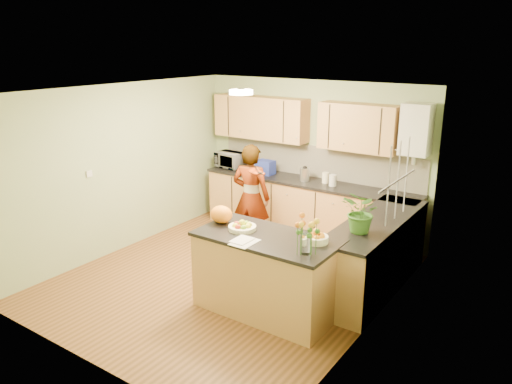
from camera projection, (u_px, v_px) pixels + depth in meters
The scene contains 28 objects.
floor at pixel (230, 278), 6.74m from camera, with size 4.50×4.50×0.00m, color brown.
ceiling at pixel (226, 91), 6.01m from camera, with size 4.00×4.50×0.02m, color white.
wall_back at pixel (312, 158), 8.15m from camera, with size 4.00×0.02×2.50m, color #8CA576.
wall_front at pixel (79, 247), 4.60m from camera, with size 4.00×0.02×2.50m, color #8CA576.
wall_left at pixel (122, 168), 7.46m from camera, with size 0.02×4.50×2.50m, color #8CA576.
wall_right at pixel (377, 220), 5.29m from camera, with size 0.02×4.50×2.50m, color #8CA576.
back_counter at pixel (307, 209), 8.08m from camera, with size 3.64×0.62×0.94m.
right_counter at pixel (376, 254), 6.35m from camera, with size 0.62×2.24×0.94m.
splashback at pixel (317, 162), 8.10m from camera, with size 3.60×0.02×0.52m, color silver.
upper_cabinets at pixel (298, 121), 7.94m from camera, with size 3.20×0.34×0.70m.
boiler at pixel (416, 130), 6.92m from camera, with size 0.40×0.30×0.86m.
window_right at pixel (398, 181), 5.68m from camera, with size 0.01×1.30×1.05m.
light_switch at pixel (89, 174), 6.96m from camera, with size 0.02×0.09×0.09m, color silver.
ceiling_lamp at pixel (241, 92), 6.26m from camera, with size 0.30×0.30×0.07m.
peninsula_island at pixel (267, 274), 5.81m from camera, with size 1.65×0.85×0.95m.
fruit_dish at pixel (242, 226), 5.85m from camera, with size 0.33×0.33×0.12m.
orange_bowl at pixel (316, 237), 5.48m from camera, with size 0.26×0.26×0.15m.
flower_vase at pixel (307, 225), 5.12m from camera, with size 0.26×0.26×0.47m.
orange_bag at pixel (221, 214), 6.06m from camera, with size 0.28×0.24×0.21m, color orange.
papers at pixel (245, 242), 5.49m from camera, with size 0.23×0.32×0.01m, color white.
violinist at pixel (251, 197), 7.52m from camera, with size 0.60×0.39×1.63m, color #EAAB8F.
violin at pixel (254, 171), 7.10m from camera, with size 0.55×0.22×0.11m, color #531605, non-canonical shape.
microwave at pixel (230, 160), 8.76m from camera, with size 0.49×0.33×0.27m, color silver.
blue_box at pixel (265, 167), 8.33m from camera, with size 0.29×0.21×0.23m, color navy.
kettle at pixel (305, 174), 7.92m from camera, with size 0.15×0.15×0.28m.
jar_cream at pixel (326, 178), 7.81m from camera, with size 0.11×0.11×0.17m, color #FCF2C9.
jar_white at pixel (333, 180), 7.64m from camera, with size 0.11×0.11×0.18m, color silver.
potted_plant at pixel (362, 212), 5.72m from camera, with size 0.45×0.39×0.50m, color #366923.
Camera 1 is at (3.75, -4.83, 3.07)m, focal length 35.00 mm.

